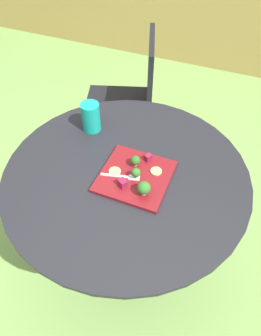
% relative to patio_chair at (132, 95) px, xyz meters
% --- Properties ---
extents(ground_plane, '(12.00, 12.00, 0.00)m').
position_rel_patio_chair_xyz_m(ground_plane, '(0.30, -0.81, -0.53)').
color(ground_plane, '#70994C').
extents(patio_table, '(0.99, 0.99, 0.75)m').
position_rel_patio_chair_xyz_m(patio_table, '(0.30, -0.81, -0.02)').
color(patio_table, black).
rests_on(patio_table, ground_plane).
extents(patio_chair, '(0.56, 0.56, 0.90)m').
position_rel_patio_chair_xyz_m(patio_chair, '(0.00, 0.00, 0.00)').
color(patio_chair, black).
rests_on(patio_chair, ground_plane).
extents(salad_plate, '(0.27, 0.27, 0.01)m').
position_rel_patio_chair_xyz_m(salad_plate, '(0.35, -0.83, 0.23)').
color(salad_plate, maroon).
rests_on(salad_plate, patio_table).
extents(drinking_glass, '(0.08, 0.08, 0.13)m').
position_rel_patio_chair_xyz_m(drinking_glass, '(0.05, -0.62, 0.28)').
color(drinking_glass, '#149989').
rests_on(drinking_glass, patio_table).
extents(fork, '(0.15, 0.05, 0.00)m').
position_rel_patio_chair_xyz_m(fork, '(0.31, -0.85, 0.24)').
color(fork, silver).
rests_on(fork, salad_plate).
extents(broccoli_floret_0, '(0.05, 0.05, 0.06)m').
position_rel_patio_chair_xyz_m(broccoli_floret_0, '(0.41, -0.90, 0.27)').
color(broccoli_floret_0, '#99B770').
rests_on(broccoli_floret_0, salad_plate).
extents(broccoli_floret_1, '(0.04, 0.04, 0.05)m').
position_rel_patio_chair_xyz_m(broccoli_floret_1, '(0.36, -0.84, 0.27)').
color(broccoli_floret_1, '#99B770').
rests_on(broccoli_floret_1, salad_plate).
extents(broccoli_floret_2, '(0.04, 0.04, 0.05)m').
position_rel_patio_chair_xyz_m(broccoli_floret_2, '(0.33, -0.78, 0.27)').
color(broccoli_floret_2, '#99B770').
rests_on(broccoli_floret_2, salad_plate).
extents(cucumber_slice_0, '(0.05, 0.05, 0.01)m').
position_rel_patio_chair_xyz_m(cucumber_slice_0, '(0.42, -0.78, 0.24)').
color(cucumber_slice_0, '#8EB766').
rests_on(cucumber_slice_0, salad_plate).
extents(cucumber_slice_1, '(0.05, 0.05, 0.01)m').
position_rel_patio_chair_xyz_m(cucumber_slice_1, '(0.27, -0.84, 0.24)').
color(cucumber_slice_1, '#8EB766').
rests_on(cucumber_slice_1, salad_plate).
extents(beet_chunk_0, '(0.04, 0.04, 0.03)m').
position_rel_patio_chair_xyz_m(beet_chunk_0, '(0.32, -0.90, 0.25)').
color(beet_chunk_0, maroon).
rests_on(beet_chunk_0, salad_plate).
extents(beet_chunk_1, '(0.03, 0.03, 0.03)m').
position_rel_patio_chair_xyz_m(beet_chunk_1, '(0.36, -0.73, 0.25)').
color(beet_chunk_1, maroon).
rests_on(beet_chunk_1, salad_plate).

